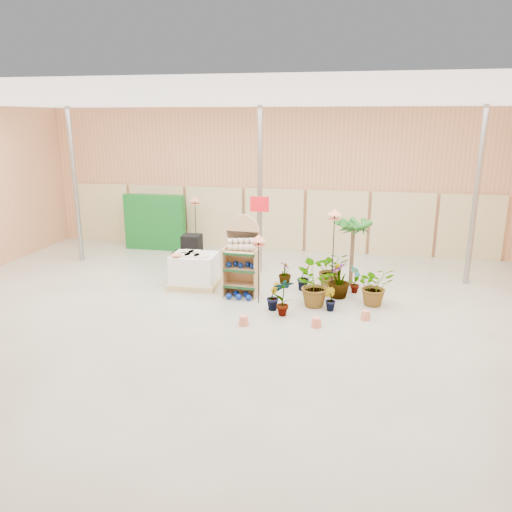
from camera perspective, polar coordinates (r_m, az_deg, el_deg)
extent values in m
cube|color=gray|center=(10.92, -3.13, -7.32)|extent=(15.00, 12.00, 0.10)
cube|color=white|center=(10.06, -3.53, 17.59)|extent=(15.00, 12.00, 0.10)
cube|color=#B57950|center=(16.10, 2.19, 8.64)|extent=(15.00, 0.10, 4.50)
cylinder|color=gray|center=(15.61, -19.98, 7.51)|extent=(0.14, 0.14, 4.50)
cylinder|color=gray|center=(13.68, 23.81, 6.10)|extent=(0.14, 0.14, 4.50)
cylinder|color=gray|center=(13.61, 0.43, 7.37)|extent=(0.14, 0.14, 4.50)
cube|color=tan|center=(18.12, -17.07, 4.75)|extent=(1.90, 0.06, 2.00)
cube|color=tan|center=(17.26, -11.19, 4.63)|extent=(1.90, 0.06, 2.00)
cube|color=tan|center=(16.61, -4.78, 4.44)|extent=(1.90, 0.06, 2.00)
cube|color=tan|center=(16.17, 2.07, 4.19)|extent=(1.90, 0.06, 2.00)
cube|color=tan|center=(15.98, 9.18, 3.85)|extent=(1.90, 0.06, 2.00)
cube|color=tan|center=(16.03, 16.34, 3.46)|extent=(1.90, 0.06, 2.00)
cube|color=tan|center=(16.33, 23.35, 3.02)|extent=(1.90, 0.06, 2.00)
cube|color=tan|center=(12.17, -1.49, -0.72)|extent=(0.83, 0.12, 1.56)
cylinder|color=tan|center=(11.98, -1.51, 2.85)|extent=(0.83, 0.12, 0.82)
cube|color=tan|center=(12.10, -1.72, -3.32)|extent=(0.81, 0.50, 0.04)
cube|color=#0F3819|center=(11.89, -1.97, -3.67)|extent=(0.79, 0.08, 0.05)
cube|color=tan|center=(11.98, -1.74, -1.45)|extent=(0.81, 0.50, 0.04)
cube|color=#0F3819|center=(11.76, -1.99, -1.77)|extent=(0.79, 0.08, 0.05)
cube|color=tan|center=(11.86, -1.75, 0.45)|extent=(0.81, 0.50, 0.04)
cube|color=#0F3819|center=(11.65, -2.01, 0.16)|extent=(0.79, 0.08, 0.05)
cube|color=tan|center=(12.09, -3.55, -1.76)|extent=(0.06, 0.46, 1.19)
cube|color=tan|center=(11.92, 0.11, -1.98)|extent=(0.06, 0.46, 1.19)
sphere|color=beige|center=(11.95, -2.98, 1.06)|extent=(0.16, 0.16, 0.16)
sphere|color=beige|center=(11.92, -2.99, 1.70)|extent=(0.13, 0.13, 0.13)
sphere|color=beige|center=(11.92, -2.34, 1.05)|extent=(0.17, 0.17, 0.17)
sphere|color=beige|center=(11.88, -2.35, 1.71)|extent=(0.13, 0.13, 0.13)
sphere|color=beige|center=(11.88, -1.70, 1.03)|extent=(0.18, 0.18, 0.18)
sphere|color=beige|center=(11.85, -1.70, 1.72)|extent=(0.13, 0.13, 0.13)
sphere|color=beige|center=(11.85, -1.05, 1.02)|extent=(0.19, 0.19, 0.19)
sphere|color=beige|center=(11.82, -1.06, 1.73)|extent=(0.13, 0.13, 0.13)
sphere|color=beige|center=(11.82, -0.40, 1.01)|extent=(0.20, 0.20, 0.20)
sphere|color=beige|center=(11.79, -0.40, 1.74)|extent=(0.13, 0.13, 0.13)
sphere|color=navy|center=(12.00, -3.12, -0.99)|extent=(0.14, 0.14, 0.14)
sphere|color=navy|center=(12.07, -2.32, -0.89)|extent=(0.14, 0.14, 0.14)
sphere|color=navy|center=(11.93, -1.76, -1.07)|extent=(0.14, 0.14, 0.14)
sphere|color=navy|center=(12.00, -0.96, -0.97)|extent=(0.14, 0.14, 0.14)
sphere|color=navy|center=(11.87, -0.39, -1.15)|extent=(0.14, 0.14, 0.14)
sphere|color=navy|center=(11.93, -3.12, -4.63)|extent=(0.15, 0.15, 0.15)
sphere|color=navy|center=(12.12, -2.28, -4.29)|extent=(0.15, 0.15, 0.15)
sphere|color=navy|center=(11.88, -1.99, -4.72)|extent=(0.15, 0.15, 0.15)
sphere|color=navy|center=(12.07, -1.17, -4.37)|extent=(0.15, 0.15, 0.15)
sphere|color=navy|center=(11.83, -0.86, -4.80)|extent=(0.15, 0.15, 0.15)
cube|color=tan|center=(12.91, -7.00, -3.14)|extent=(1.23, 1.03, 0.15)
cube|color=white|center=(12.78, -7.06, -1.34)|extent=(1.12, 0.93, 0.70)
cylinder|color=beige|center=(12.62, -8.40, 0.14)|extent=(0.40, 0.40, 0.04)
cylinder|color=beige|center=(12.54, -7.33, 0.08)|extent=(0.40, 0.40, 0.04)
cylinder|color=beige|center=(12.47, -6.24, 0.02)|extent=(0.40, 0.40, 0.04)
cylinder|color=beige|center=(12.89, -7.96, 0.49)|extent=(0.40, 0.40, 0.04)
cylinder|color=beige|center=(12.81, -6.91, 0.43)|extent=(0.40, 0.40, 0.04)
cube|color=black|center=(14.33, -7.27, -0.52)|extent=(0.50, 0.50, 0.50)
cube|color=black|center=(14.20, -7.34, 1.42)|extent=(0.50, 0.50, 0.50)
cube|color=black|center=(14.43, -8.40, -0.45)|extent=(0.50, 0.50, 0.50)
cube|color=#10571A|center=(16.56, -11.47, 3.80)|extent=(2.00, 0.30, 1.80)
cylinder|color=gray|center=(13.32, 0.44, 2.16)|extent=(0.05, 0.05, 2.20)
cube|color=red|center=(13.11, 0.41, 5.95)|extent=(0.50, 0.03, 0.40)
cylinder|color=black|center=(11.47, 0.29, -2.13)|extent=(0.02, 0.02, 1.41)
cylinder|color=#D57358|center=(11.28, 0.30, 1.27)|extent=(0.30, 0.30, 0.02)
cone|color=#D57358|center=(11.24, 0.30, 2.11)|extent=(0.34, 0.34, 0.14)
cylinder|color=black|center=(11.88, 8.76, -0.36)|extent=(0.02, 0.02, 1.94)
cylinder|color=#D57358|center=(11.65, 8.96, 4.22)|extent=(0.30, 0.30, 0.02)
cone|color=#D57358|center=(11.62, 8.99, 5.04)|extent=(0.34, 0.34, 0.14)
cylinder|color=black|center=(15.47, -6.89, 2.91)|extent=(0.02, 0.02, 1.66)
cylinder|color=#D57358|center=(15.31, -6.99, 5.94)|extent=(0.30, 0.30, 0.02)
cone|color=#D57358|center=(15.28, -7.01, 6.57)|extent=(0.34, 0.34, 0.14)
cylinder|color=brown|center=(12.92, 10.89, -0.20)|extent=(0.10, 0.10, 1.48)
imported|color=#1B5719|center=(10.89, 3.13, -4.68)|extent=(0.54, 0.48, 0.85)
imported|color=#1B5719|center=(11.24, 1.95, -4.62)|extent=(0.28, 0.35, 0.63)
imported|color=#1B5719|center=(11.46, 6.47, -3.27)|extent=(1.18, 1.12, 1.02)
imported|color=#1B5719|center=(12.09, 9.45, -2.64)|extent=(0.52, 0.52, 0.91)
imported|color=#1B5719|center=(12.50, 11.25, -2.62)|extent=(0.38, 0.44, 0.71)
imported|color=#1B5719|center=(12.55, 5.51, -2.39)|extent=(0.45, 0.48, 0.68)
imported|color=#1B5719|center=(12.76, 8.60, -1.53)|extent=(1.00, 0.91, 0.95)
imported|color=#1B5719|center=(11.33, 8.42, -4.90)|extent=(0.37, 0.37, 0.52)
imported|color=#1B5719|center=(11.79, 13.43, -3.31)|extent=(1.03, 0.96, 0.93)
imported|color=#1B5719|center=(12.97, 3.32, -1.94)|extent=(0.41, 0.41, 0.58)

